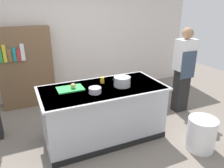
{
  "coord_description": "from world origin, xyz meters",
  "views": [
    {
      "loc": [
        -1.17,
        -2.97,
        2.19
      ],
      "look_at": [
        0.25,
        0.2,
        0.85
      ],
      "focal_mm": 34.94,
      "sensor_mm": 36.0,
      "label": 1
    }
  ],
  "objects_px": {
    "person_chef": "(184,69)",
    "bookshelf": "(26,68)",
    "mixing_bowl": "(95,90)",
    "trash_bin": "(201,134)",
    "onion": "(73,86)",
    "stock_pot": "(122,81)",
    "juice_cup": "(102,80)"
  },
  "relations": [
    {
      "from": "person_chef",
      "to": "stock_pot",
      "type": "bearing_deg",
      "value": 87.69
    },
    {
      "from": "trash_bin",
      "to": "bookshelf",
      "type": "bearing_deg",
      "value": 129.97
    },
    {
      "from": "stock_pot",
      "to": "trash_bin",
      "type": "distance_m",
      "value": 1.46
    },
    {
      "from": "stock_pot",
      "to": "person_chef",
      "type": "xyz_separation_m",
      "value": [
        1.52,
        0.31,
        -0.06
      ]
    },
    {
      "from": "onion",
      "to": "trash_bin",
      "type": "distance_m",
      "value": 2.11
    },
    {
      "from": "onion",
      "to": "person_chef",
      "type": "bearing_deg",
      "value": 3.32
    },
    {
      "from": "onion",
      "to": "stock_pot",
      "type": "distance_m",
      "value": 0.77
    },
    {
      "from": "stock_pot",
      "to": "trash_bin",
      "type": "bearing_deg",
      "value": -42.27
    },
    {
      "from": "mixing_bowl",
      "to": "onion",
      "type": "bearing_deg",
      "value": 134.49
    },
    {
      "from": "trash_bin",
      "to": "person_chef",
      "type": "height_order",
      "value": "person_chef"
    },
    {
      "from": "trash_bin",
      "to": "person_chef",
      "type": "bearing_deg",
      "value": 63.69
    },
    {
      "from": "mixing_bowl",
      "to": "juice_cup",
      "type": "xyz_separation_m",
      "value": [
        0.25,
        0.35,
        0.01
      ]
    },
    {
      "from": "trash_bin",
      "to": "bookshelf",
      "type": "distance_m",
      "value": 3.6
    },
    {
      "from": "mixing_bowl",
      "to": "bookshelf",
      "type": "distance_m",
      "value": 2.13
    },
    {
      "from": "trash_bin",
      "to": "onion",
      "type": "bearing_deg",
      "value": 148.69
    },
    {
      "from": "onion",
      "to": "stock_pot",
      "type": "xyz_separation_m",
      "value": [
        0.75,
        -0.17,
        0.02
      ]
    },
    {
      "from": "person_chef",
      "to": "bookshelf",
      "type": "relative_size",
      "value": 1.01
    },
    {
      "from": "mixing_bowl",
      "to": "person_chef",
      "type": "height_order",
      "value": "person_chef"
    },
    {
      "from": "stock_pot",
      "to": "mixing_bowl",
      "type": "bearing_deg",
      "value": -169.61
    },
    {
      "from": "trash_bin",
      "to": "bookshelf",
      "type": "height_order",
      "value": "bookshelf"
    },
    {
      "from": "trash_bin",
      "to": "juice_cup",
      "type": "bearing_deg",
      "value": 136.66
    },
    {
      "from": "mixing_bowl",
      "to": "bookshelf",
      "type": "relative_size",
      "value": 0.11
    },
    {
      "from": "juice_cup",
      "to": "bookshelf",
      "type": "xyz_separation_m",
      "value": [
        -1.1,
        1.61,
        -0.1
      ]
    },
    {
      "from": "stock_pot",
      "to": "person_chef",
      "type": "relative_size",
      "value": 0.19
    },
    {
      "from": "stock_pot",
      "to": "mixing_bowl",
      "type": "height_order",
      "value": "stock_pot"
    },
    {
      "from": "onion",
      "to": "bookshelf",
      "type": "relative_size",
      "value": 0.05
    },
    {
      "from": "stock_pot",
      "to": "bookshelf",
      "type": "relative_size",
      "value": 0.2
    },
    {
      "from": "onion",
      "to": "bookshelf",
      "type": "xyz_separation_m",
      "value": [
        -0.59,
        1.69,
        -0.11
      ]
    },
    {
      "from": "juice_cup",
      "to": "stock_pot",
      "type": "bearing_deg",
      "value": -47.2
    },
    {
      "from": "person_chef",
      "to": "bookshelf",
      "type": "distance_m",
      "value": 3.26
    },
    {
      "from": "mixing_bowl",
      "to": "person_chef",
      "type": "relative_size",
      "value": 0.11
    },
    {
      "from": "stock_pot",
      "to": "mixing_bowl",
      "type": "xyz_separation_m",
      "value": [
        -0.49,
        -0.09,
        -0.03
      ]
    }
  ]
}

